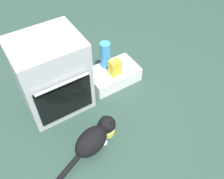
% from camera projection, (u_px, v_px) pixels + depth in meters
% --- Properties ---
extents(ground, '(8.00, 8.00, 0.00)m').
position_uv_depth(ground, '(85.00, 126.00, 2.34)').
color(ground, '#284238').
extents(oven, '(0.61, 0.55, 0.78)m').
position_uv_depth(oven, '(52.00, 75.00, 2.26)').
color(oven, '#B7BABF').
rests_on(oven, ground).
extents(pantry_cabinet, '(0.55, 0.34, 0.16)m').
position_uv_depth(pantry_cabinet, '(113.00, 75.00, 2.70)').
color(pantry_cabinet, white).
rests_on(pantry_cabinet, ground).
extents(food_bowl, '(0.13, 0.13, 0.08)m').
position_uv_depth(food_bowl, '(107.00, 131.00, 2.27)').
color(food_bowl, '#D1D14C').
rests_on(food_bowl, ground).
extents(cat, '(0.69, 0.31, 0.23)m').
position_uv_depth(cat, '(94.00, 138.00, 2.12)').
color(cat, black).
rests_on(cat, ground).
extents(water_bottle, '(0.11, 0.11, 0.30)m').
position_uv_depth(water_bottle, '(105.00, 55.00, 2.57)').
color(water_bottle, '#388CD1').
rests_on(water_bottle, pantry_cabinet).
extents(snack_bag, '(0.12, 0.09, 0.18)m').
position_uv_depth(snack_bag, '(115.00, 68.00, 2.53)').
color(snack_bag, yellow).
rests_on(snack_bag, pantry_cabinet).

